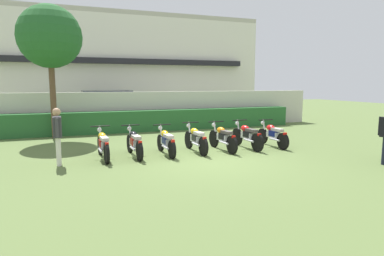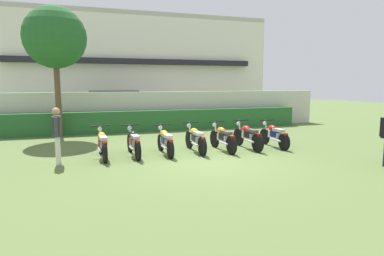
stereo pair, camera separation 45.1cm
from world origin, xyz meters
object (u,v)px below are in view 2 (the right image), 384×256
motorcycle_in_row_3 (195,139)px  motorcycle_in_row_5 (248,136)px  tree_near_inspector (55,38)px  inspector_person (57,131)px  parked_car (116,107)px  motorcycle_in_row_0 (102,144)px  motorcycle_in_row_1 (134,142)px  motorcycle_in_row_4 (223,138)px  motorcycle_in_row_6 (274,135)px  motorcycle_in_row_2 (165,141)px

motorcycle_in_row_3 → motorcycle_in_row_5: motorcycle_in_row_5 is taller
tree_near_inspector → inspector_person: 6.03m
parked_car → inspector_person: 9.88m
tree_near_inspector → motorcycle_in_row_0: 6.22m
motorcycle_in_row_1 → motorcycle_in_row_5: bearing=-93.3°
motorcycle_in_row_5 → tree_near_inspector: bearing=50.0°
parked_car → motorcycle_in_row_1: bearing=-92.6°
motorcycle_in_row_4 → motorcycle_in_row_5: bearing=-90.3°
parked_car → motorcycle_in_row_0: size_ratio=2.32×
parked_car → tree_near_inspector: (-2.80, -4.45, 3.21)m
motorcycle_in_row_4 → motorcycle_in_row_1: bearing=85.4°
parked_car → inspector_person: bearing=-105.4°
parked_car → motorcycle_in_row_4: 9.70m
motorcycle_in_row_3 → inspector_person: size_ratio=1.20×
motorcycle_in_row_0 → motorcycle_in_row_4: (3.97, -0.08, -0.00)m
tree_near_inspector → motorcycle_in_row_6: tree_near_inspector is taller
motorcycle_in_row_1 → motorcycle_in_row_3: (2.06, -0.01, 0.00)m
tree_near_inspector → motorcycle_in_row_5: size_ratio=2.82×
motorcycle_in_row_1 → motorcycle_in_row_2: 1.01m
motorcycle_in_row_1 → motorcycle_in_row_6: (5.03, -0.08, -0.00)m
motorcycle_in_row_0 → inspector_person: 1.38m
motorcycle_in_row_0 → motorcycle_in_row_2: motorcycle_in_row_0 is taller
motorcycle_in_row_4 → motorcycle_in_row_6: (2.02, 0.02, -0.01)m
motorcycle_in_row_0 → motorcycle_in_row_5: 4.94m
parked_car → motorcycle_in_row_5: parked_car is taller
parked_car → motorcycle_in_row_3: (1.74, -9.22, -0.49)m
motorcycle_in_row_2 → motorcycle_in_row_3: size_ratio=0.93×
tree_near_inspector → motorcycle_in_row_5: (6.46, -4.81, -3.69)m
parked_car → motorcycle_in_row_5: bearing=-69.1°
motorcycle_in_row_5 → motorcycle_in_row_6: 1.05m
motorcycle_in_row_5 → motorcycle_in_row_2: bearing=87.3°
motorcycle_in_row_3 → motorcycle_in_row_5: size_ratio=1.00×
motorcycle_in_row_2 → motorcycle_in_row_6: bearing=-91.2°
tree_near_inspector → motorcycle_in_row_0: tree_near_inspector is taller
parked_car → motorcycle_in_row_3: 9.40m
parked_car → tree_near_inspector: tree_near_inspector is taller
motorcycle_in_row_0 → motorcycle_in_row_1: bearing=-92.2°
motorcycle_in_row_4 → inspector_person: (-5.21, -0.25, 0.50)m
motorcycle_in_row_6 → motorcycle_in_row_5: bearing=87.7°
parked_car → motorcycle_in_row_4: (2.69, -9.31, -0.49)m
parked_car → motorcycle_in_row_6: bearing=-63.8°
motorcycle_in_row_1 → motorcycle_in_row_4: motorcycle_in_row_4 is taller
motorcycle_in_row_3 → motorcycle_in_row_6: 2.97m
inspector_person → tree_near_inspector: bearing=93.1°
tree_near_inspector → motorcycle_in_row_2: (3.48, -4.84, -3.71)m
motorcycle_in_row_0 → motorcycle_in_row_5: size_ratio=1.01×
motorcycle_in_row_1 → motorcycle_in_row_3: size_ratio=1.00×
tree_near_inspector → motorcycle_in_row_0: bearing=-72.3°
tree_near_inspector → motorcycle_in_row_0: (1.52, -4.77, -3.70)m
tree_near_inspector → inspector_person: (0.28, -5.11, -3.20)m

